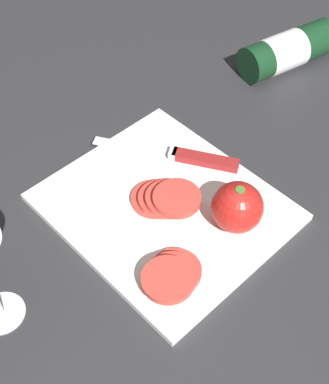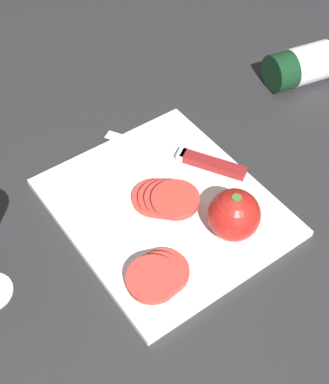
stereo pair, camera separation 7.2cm
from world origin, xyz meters
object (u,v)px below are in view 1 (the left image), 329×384
at_px(whole_tomato, 237,207).
at_px(tomato_slice_stack_far, 172,275).
at_px(tomato_slice_stack_near, 165,199).
at_px(wine_bottle, 293,48).
at_px(knife, 193,158).

height_order(whole_tomato, tomato_slice_stack_far, whole_tomato).
relative_size(whole_tomato, tomato_slice_stack_near, 0.69).
xyz_separation_m(wine_bottle, whole_tomato, (0.20, -0.39, 0.01)).
relative_size(whole_tomato, tomato_slice_stack_far, 0.79).
bearing_deg(tomato_slice_stack_far, knife, 127.23).
height_order(wine_bottle, tomato_slice_stack_far, wine_bottle).
relative_size(knife, tomato_slice_stack_near, 2.00).
distance_m(tomato_slice_stack_near, tomato_slice_stack_far, 0.13).
relative_size(wine_bottle, knife, 1.45).
bearing_deg(tomato_slice_stack_far, wine_bottle, 111.05).
distance_m(wine_bottle, whole_tomato, 0.44).
distance_m(wine_bottle, tomato_slice_stack_far, 0.57).
distance_m(wine_bottle, tomato_slice_stack_near, 0.46).
distance_m(whole_tomato, tomato_slice_stack_far, 0.14).
height_order(knife, tomato_slice_stack_near, tomato_slice_stack_near).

